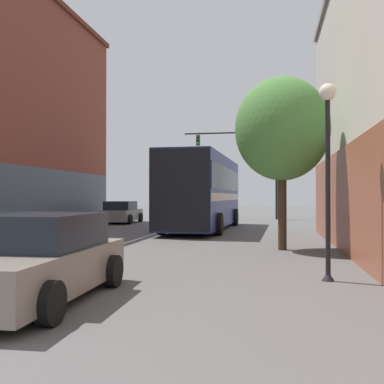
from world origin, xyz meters
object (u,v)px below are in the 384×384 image
at_px(bus, 203,189).
at_px(traffic_signal_gantry, 250,154).
at_px(hatchback_foreground, 33,260).
at_px(parked_car_left_near, 121,213).
at_px(street_lamp, 328,157).
at_px(street_tree_near, 282,129).

height_order(bus, traffic_signal_gantry, traffic_signal_gantry).
distance_m(hatchback_foreground, traffic_signal_gantry, 27.64).
xyz_separation_m(bus, parked_car_left_near, (-6.06, 4.69, -1.41)).
distance_m(parked_car_left_near, street_lamp, 21.19).
relative_size(hatchback_foreground, street_lamp, 1.04).
bearing_deg(bus, traffic_signal_gantry, -7.98).
distance_m(traffic_signal_gantry, street_tree_near, 19.49).
bearing_deg(street_lamp, hatchback_foreground, -152.58).
bearing_deg(street_tree_near, traffic_signal_gantry, 95.86).
bearing_deg(street_lamp, street_tree_near, 98.68).
xyz_separation_m(hatchback_foreground, street_lamp, (5.02, 2.61, 1.86)).
bearing_deg(street_lamp, parked_car_left_near, 120.49).
relative_size(hatchback_foreground, parked_car_left_near, 0.98).
bearing_deg(hatchback_foreground, parked_car_left_near, 13.74).
bearing_deg(traffic_signal_gantry, street_lamp, -83.54).
height_order(hatchback_foreground, traffic_signal_gantry, traffic_signal_gantry).
relative_size(bus, traffic_signal_gantry, 1.51).
height_order(parked_car_left_near, traffic_signal_gantry, traffic_signal_gantry).
bearing_deg(hatchback_foreground, traffic_signal_gantry, -6.25).
height_order(hatchback_foreground, street_lamp, street_lamp).
xyz_separation_m(hatchback_foreground, traffic_signal_gantry, (2.24, 27.22, 4.24)).
xyz_separation_m(traffic_signal_gantry, street_lamp, (2.79, -24.61, -2.38)).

